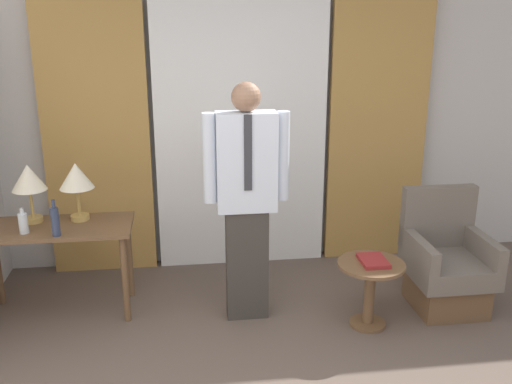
{
  "coord_description": "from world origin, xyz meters",
  "views": [
    {
      "loc": [
        -0.53,
        -2.33,
        2.27
      ],
      "look_at": [
        -0.02,
        1.47,
        1.05
      ],
      "focal_mm": 40.0,
      "sensor_mm": 36.0,
      "label": 1
    }
  ],
  "objects_px": {
    "table_lamp_left": "(29,180)",
    "table_lamp_right": "(76,178)",
    "bottle_near_edge": "(55,221)",
    "side_table": "(370,283)",
    "person": "(247,194)",
    "armchair": "(446,267)",
    "desk": "(56,240)",
    "book": "(373,261)",
    "bottle_by_lamp": "(23,223)"
  },
  "relations": [
    {
      "from": "table_lamp_left",
      "to": "desk",
      "type": "bearing_deg",
      "value": -33.85
    },
    {
      "from": "person",
      "to": "armchair",
      "type": "relative_size",
      "value": 1.93
    },
    {
      "from": "table_lamp_right",
      "to": "table_lamp_left",
      "type": "bearing_deg",
      "value": 180.0
    },
    {
      "from": "table_lamp_left",
      "to": "book",
      "type": "distance_m",
      "value": 2.65
    },
    {
      "from": "table_lamp_right",
      "to": "desk",
      "type": "bearing_deg",
      "value": -146.15
    },
    {
      "from": "desk",
      "to": "book",
      "type": "bearing_deg",
      "value": -12.24
    },
    {
      "from": "bottle_near_edge",
      "to": "person",
      "type": "bearing_deg",
      "value": -1.32
    },
    {
      "from": "desk",
      "to": "side_table",
      "type": "bearing_deg",
      "value": -12.41
    },
    {
      "from": "table_lamp_right",
      "to": "bottle_near_edge",
      "type": "xyz_separation_m",
      "value": [
        -0.12,
        -0.32,
        -0.22
      ]
    },
    {
      "from": "armchair",
      "to": "side_table",
      "type": "relative_size",
      "value": 1.83
    },
    {
      "from": "bottle_near_edge",
      "to": "side_table",
      "type": "height_order",
      "value": "bottle_near_edge"
    },
    {
      "from": "desk",
      "to": "armchair",
      "type": "relative_size",
      "value": 1.24
    },
    {
      "from": "book",
      "to": "side_table",
      "type": "bearing_deg",
      "value": -163.0
    },
    {
      "from": "person",
      "to": "armchair",
      "type": "bearing_deg",
      "value": -1.86
    },
    {
      "from": "table_lamp_left",
      "to": "person",
      "type": "relative_size",
      "value": 0.25
    },
    {
      "from": "bottle_by_lamp",
      "to": "side_table",
      "type": "height_order",
      "value": "bottle_by_lamp"
    },
    {
      "from": "bottle_by_lamp",
      "to": "side_table",
      "type": "bearing_deg",
      "value": -8.9
    },
    {
      "from": "table_lamp_left",
      "to": "armchair",
      "type": "xyz_separation_m",
      "value": [
        3.2,
        -0.4,
        -0.72
      ]
    },
    {
      "from": "table_lamp_right",
      "to": "bottle_near_edge",
      "type": "bearing_deg",
      "value": -109.68
    },
    {
      "from": "side_table",
      "to": "bottle_near_edge",
      "type": "bearing_deg",
      "value": 172.28
    },
    {
      "from": "desk",
      "to": "bottle_near_edge",
      "type": "relative_size",
      "value": 4.22
    },
    {
      "from": "bottle_near_edge",
      "to": "side_table",
      "type": "bearing_deg",
      "value": -7.72
    },
    {
      "from": "table_lamp_left",
      "to": "bottle_near_edge",
      "type": "bearing_deg",
      "value": -54.0
    },
    {
      "from": "table_lamp_right",
      "to": "book",
      "type": "relative_size",
      "value": 1.78
    },
    {
      "from": "table_lamp_left",
      "to": "person",
      "type": "height_order",
      "value": "person"
    },
    {
      "from": "table_lamp_left",
      "to": "side_table",
      "type": "bearing_deg",
      "value": -14.12
    },
    {
      "from": "bottle_by_lamp",
      "to": "person",
      "type": "bearing_deg",
      "value": -4.14
    },
    {
      "from": "table_lamp_left",
      "to": "book",
      "type": "bearing_deg",
      "value": -13.95
    },
    {
      "from": "bottle_near_edge",
      "to": "armchair",
      "type": "bearing_deg",
      "value": -1.61
    },
    {
      "from": "table_lamp_left",
      "to": "table_lamp_right",
      "type": "height_order",
      "value": "same"
    },
    {
      "from": "armchair",
      "to": "side_table",
      "type": "distance_m",
      "value": 0.73
    },
    {
      "from": "bottle_by_lamp",
      "to": "desk",
      "type": "bearing_deg",
      "value": 32.54
    },
    {
      "from": "bottle_near_edge",
      "to": "book",
      "type": "bearing_deg",
      "value": -7.57
    },
    {
      "from": "table_lamp_right",
      "to": "side_table",
      "type": "bearing_deg",
      "value": -16.29
    },
    {
      "from": "book",
      "to": "table_lamp_left",
      "type": "bearing_deg",
      "value": 166.05
    },
    {
      "from": "desk",
      "to": "table_lamp_left",
      "type": "bearing_deg",
      "value": 146.15
    },
    {
      "from": "side_table",
      "to": "book",
      "type": "relative_size",
      "value": 2.01
    },
    {
      "from": "table_lamp_right",
      "to": "armchair",
      "type": "xyz_separation_m",
      "value": [
        2.85,
        -0.4,
        -0.72
      ]
    },
    {
      "from": "bottle_near_edge",
      "to": "armchair",
      "type": "xyz_separation_m",
      "value": [
        2.97,
        -0.08,
        -0.5
      ]
    },
    {
      "from": "desk",
      "to": "armchair",
      "type": "xyz_separation_m",
      "value": [
        3.03,
        -0.29,
        -0.27
      ]
    },
    {
      "from": "side_table",
      "to": "book",
      "type": "bearing_deg",
      "value": 17.0
    },
    {
      "from": "desk",
      "to": "bottle_by_lamp",
      "type": "height_order",
      "value": "bottle_by_lamp"
    },
    {
      "from": "table_lamp_right",
      "to": "person",
      "type": "distance_m",
      "value": 1.32
    },
    {
      "from": "bottle_by_lamp",
      "to": "armchair",
      "type": "relative_size",
      "value": 0.2
    },
    {
      "from": "bottle_near_edge",
      "to": "book",
      "type": "relative_size",
      "value": 1.07
    },
    {
      "from": "desk",
      "to": "table_lamp_left",
      "type": "xyz_separation_m",
      "value": [
        -0.17,
        0.12,
        0.45
      ]
    },
    {
      "from": "table_lamp_right",
      "to": "person",
      "type": "xyz_separation_m",
      "value": [
        1.26,
        -0.35,
        -0.07
      ]
    },
    {
      "from": "desk",
      "to": "bottle_near_edge",
      "type": "distance_m",
      "value": 0.31
    },
    {
      "from": "armchair",
      "to": "desk",
      "type": "bearing_deg",
      "value": 174.56
    },
    {
      "from": "table_lamp_left",
      "to": "table_lamp_right",
      "type": "xyz_separation_m",
      "value": [
        0.35,
        0.0,
        0.0
      ]
    }
  ]
}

